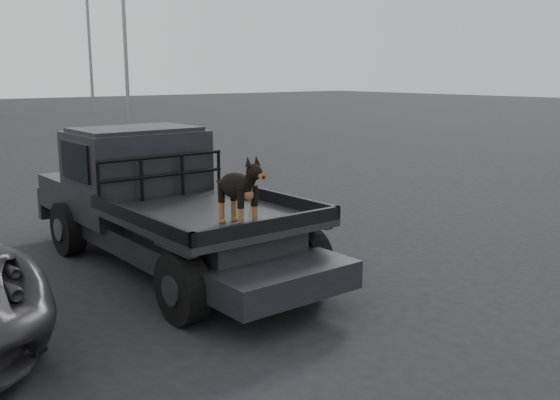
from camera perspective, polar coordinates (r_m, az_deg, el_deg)
ground at (r=6.81m, az=-7.69°, el=-10.48°), size 120.00×120.00×0.00m
flatbed_ute at (r=8.31m, az=-9.85°, el=-3.13°), size 2.00×5.40×0.92m
ute_cab at (r=8.97m, az=-13.00°, el=3.69°), size 1.72×1.30×0.88m
headache_rack at (r=8.33m, az=-10.69°, el=2.05°), size 1.80×0.08×0.55m
dog at (r=6.72m, az=-3.88°, el=0.78°), size 0.32×0.60×0.74m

